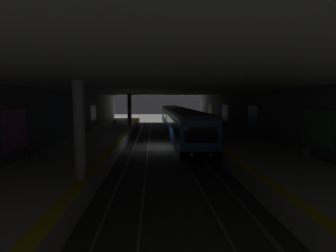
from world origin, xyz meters
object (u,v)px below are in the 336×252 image
bench_left_mid (212,119)px  trash_bin (306,156)px  person_waiting_near (212,121)px  suitcase_rolling (212,128)px  pillar_far (129,110)px  bench_left_near (223,123)px  bench_right_far (106,120)px  pillar_near (80,130)px  person_walking_mid (114,125)px  bench_right_mid (86,128)px  bench_right_near (33,150)px  metro_train (177,120)px

bench_left_mid → trash_bin: 27.58m
person_waiting_near → suitcase_rolling: 4.41m
pillar_far → bench_left_near: bearing=-99.2°
bench_left_mid → bench_right_far: 17.07m
pillar_near → bench_right_far: pillar_near is taller
bench_left_mid → person_walking_mid: (-12.77, 13.85, 0.33)m
bench_left_near → suitcase_rolling: 5.01m
pillar_near → person_walking_mid: 17.16m
person_waiting_near → bench_right_far: bearing=66.1°
pillar_near → bench_right_mid: (17.39, 4.18, -1.75)m
person_walking_mid → trash_bin: (-14.80, -13.12, -0.43)m
bench_right_mid → bench_right_near: bearing=180.0°
person_walking_mid → suitcase_rolling: size_ratio=1.61×
trash_bin → bench_right_far: bearing=30.7°
pillar_far → trash_bin: bearing=-151.9°
bench_right_far → trash_bin: 31.96m
bench_right_near → person_waiting_near: size_ratio=1.08×
bench_left_mid → trash_bin: (-27.57, 0.73, -0.10)m
bench_right_near → suitcase_rolling: size_ratio=1.72×
bench_right_near → person_walking_mid: 12.94m
metro_train → bench_left_near: metro_train is taller
pillar_near → pillar_far: (24.99, 0.00, 0.00)m
person_walking_mid → suitcase_rolling: person_walking_mid is taller
metro_train → suitcase_rolling: size_ratio=36.93×
suitcase_rolling → bench_left_near: bearing=-30.1°
pillar_far → metro_train: bearing=-105.8°
person_walking_mid → bench_right_mid: bearing=84.4°
bench_right_near → person_waiting_near: person_waiting_near is taller
bench_left_near → person_waiting_near: size_ratio=1.08×
metro_train → person_waiting_near: 4.87m
pillar_near → bench_left_mid: (29.84, -12.88, -1.75)m
pillar_far → pillar_near: bearing=180.0°
pillar_near → bench_right_near: 6.42m
pillar_far → bench_right_near: bearing=168.4°
person_waiting_near → bench_right_mid: bearing=109.2°
bench_right_near → bench_left_mid: bearing=-34.0°
person_waiting_near → pillar_near: bearing=153.4°
bench_right_far → person_walking_mid: (-12.66, -3.22, 0.33)m
bench_left_mid → trash_bin: size_ratio=2.00×
metro_train → bench_right_far: size_ratio=21.43×
bench_left_mid → bench_right_mid: 21.13m
bench_left_mid → pillar_far: bearing=110.6°
bench_right_mid → bench_left_near: bearing=-72.1°
bench_left_mid → bench_right_near: same height
bench_right_far → pillar_near: bearing=-172.0°
bench_left_mid → suitcase_rolling: size_ratio=1.72×
bench_right_near → trash_bin: size_ratio=2.00×
bench_right_near → suitcase_rolling: bearing=-46.1°
pillar_near → trash_bin: size_ratio=5.35×
bench_right_far → bench_right_mid: bearing=180.0°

